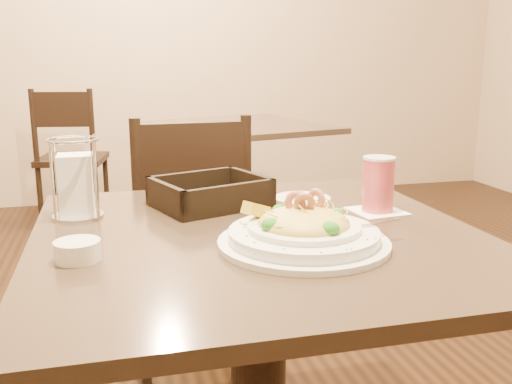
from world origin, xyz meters
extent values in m
cube|color=#443426|center=(0.00, 0.00, 0.75)|extent=(0.90, 0.90, 0.03)
cylinder|color=black|center=(0.37, 1.97, 0.01)|extent=(0.52, 0.52, 0.03)
cylinder|color=black|center=(0.37, 1.97, 0.38)|extent=(0.12, 0.12, 0.70)
cube|color=#443426|center=(0.37, 1.97, 0.75)|extent=(1.10, 1.10, 0.03)
cube|color=black|center=(-0.03, 0.92, 0.45)|extent=(0.43, 0.43, 0.04)
cylinder|color=black|center=(0.14, 1.11, 0.21)|extent=(0.04, 0.04, 0.43)
cylinder|color=black|center=(-0.22, 1.10, 0.21)|extent=(0.04, 0.04, 0.43)
cylinder|color=black|center=(0.15, 0.75, 0.21)|extent=(0.04, 0.04, 0.43)
cylinder|color=black|center=(-0.21, 0.74, 0.21)|extent=(0.04, 0.04, 0.43)
cylinder|color=black|center=(0.15, 0.75, 0.70)|extent=(0.04, 0.04, 0.46)
cylinder|color=black|center=(-0.21, 0.74, 0.70)|extent=(0.04, 0.04, 0.46)
cube|color=black|center=(-0.03, 0.74, 0.80)|extent=(0.36, 0.04, 0.22)
cube|color=black|center=(-0.54, 2.91, 0.45)|extent=(0.49, 0.49, 0.04)
cylinder|color=black|center=(-0.34, 3.06, 0.21)|extent=(0.04, 0.04, 0.43)
cylinder|color=black|center=(-0.69, 3.12, 0.21)|extent=(0.04, 0.04, 0.43)
cylinder|color=black|center=(-0.40, 2.70, 0.21)|extent=(0.04, 0.04, 0.43)
cylinder|color=black|center=(-0.75, 2.76, 0.21)|extent=(0.04, 0.04, 0.43)
cylinder|color=black|center=(-0.40, 2.70, 0.70)|extent=(0.04, 0.04, 0.46)
cylinder|color=black|center=(-0.75, 2.76, 0.70)|extent=(0.04, 0.04, 0.46)
cube|color=black|center=(-0.58, 2.73, 0.80)|extent=(0.36, 0.09, 0.22)
cylinder|color=white|center=(0.06, -0.11, 0.77)|extent=(0.33, 0.33, 0.01)
cylinder|color=white|center=(0.06, -0.11, 0.78)|extent=(0.29, 0.29, 0.02)
cylinder|color=white|center=(0.06, -0.11, 0.80)|extent=(0.21, 0.21, 0.01)
ellipsoid|color=gold|center=(0.06, -0.11, 0.81)|extent=(0.17, 0.17, 0.06)
cube|color=gold|center=(-0.02, -0.04, 0.82)|extent=(0.06, 0.05, 0.04)
cube|color=silver|center=(0.20, -0.12, 0.80)|extent=(0.12, 0.02, 0.01)
cube|color=silver|center=(0.13, -0.12, 0.80)|extent=(0.03, 0.02, 0.00)
torus|color=gold|center=(0.08, -0.11, 0.84)|extent=(0.04, 0.04, 0.02)
torus|color=gold|center=(0.06, -0.12, 0.84)|extent=(0.04, 0.04, 0.03)
torus|color=gold|center=(0.04, -0.13, 0.82)|extent=(0.04, 0.04, 0.01)
torus|color=gold|center=(0.06, -0.08, 0.82)|extent=(0.06, 0.06, 0.02)
torus|color=gold|center=(0.05, -0.08, 0.83)|extent=(0.04, 0.04, 0.01)
torus|color=gold|center=(0.05, -0.11, 0.82)|extent=(0.03, 0.03, 0.01)
torus|color=gold|center=(0.06, -0.05, 0.83)|extent=(0.06, 0.05, 0.03)
torus|color=gold|center=(0.04, -0.09, 0.83)|extent=(0.05, 0.05, 0.01)
torus|color=gold|center=(0.10, -0.08, 0.82)|extent=(0.06, 0.06, 0.02)
torus|color=gold|center=(0.12, -0.13, 0.83)|extent=(0.05, 0.06, 0.03)
torus|color=gold|center=(0.04, -0.11, 0.81)|extent=(0.04, 0.04, 0.01)
torus|color=gold|center=(0.00, -0.11, 0.83)|extent=(0.05, 0.05, 0.02)
torus|color=gold|center=(0.03, -0.09, 0.82)|extent=(0.03, 0.03, 0.01)
torus|color=gold|center=(0.10, -0.10, 0.84)|extent=(0.06, 0.05, 0.04)
torus|color=gold|center=(0.03, -0.12, 0.82)|extent=(0.05, 0.05, 0.03)
torus|color=gold|center=(0.11, -0.07, 0.83)|extent=(0.04, 0.04, 0.02)
torus|color=gold|center=(0.09, -0.08, 0.83)|extent=(0.04, 0.04, 0.02)
torus|color=gold|center=(0.01, -0.15, 0.82)|extent=(0.04, 0.04, 0.01)
torus|color=gold|center=(0.10, -0.09, 0.83)|extent=(0.03, 0.03, 0.02)
torus|color=tan|center=(0.06, -0.09, 0.85)|extent=(0.03, 0.04, 0.04)
torus|color=tan|center=(0.06, -0.11, 0.85)|extent=(0.04, 0.03, 0.04)
torus|color=tan|center=(0.09, -0.08, 0.85)|extent=(0.04, 0.04, 0.04)
torus|color=tan|center=(0.05, -0.09, 0.85)|extent=(0.04, 0.03, 0.04)
ellipsoid|color=#1F6016|center=(0.13, -0.09, 0.82)|extent=(0.03, 0.03, 0.02)
ellipsoid|color=#1F6016|center=(0.04, -0.04, 0.82)|extent=(0.04, 0.04, 0.03)
ellipsoid|color=#1F6016|center=(-0.01, -0.13, 0.82)|extent=(0.03, 0.03, 0.03)
ellipsoid|color=#1F6016|center=(0.08, -0.18, 0.82)|extent=(0.04, 0.04, 0.03)
cube|color=#266619|center=(0.05, 0.02, 0.80)|extent=(0.00, 0.00, 0.00)
cube|color=#266619|center=(0.19, -0.11, 0.80)|extent=(0.00, 0.00, 0.00)
cube|color=#266619|center=(0.15, -0.19, 0.80)|extent=(0.00, 0.00, 0.00)
cube|color=#266619|center=(0.17, -0.19, 0.80)|extent=(0.00, 0.00, 0.00)
cube|color=#266619|center=(0.17, -0.13, 0.80)|extent=(0.00, 0.00, 0.00)
cube|color=#266619|center=(0.04, -0.24, 0.80)|extent=(0.00, 0.00, 0.00)
cube|color=#266619|center=(-0.05, -0.12, 0.80)|extent=(0.00, 0.00, 0.00)
cube|color=#266619|center=(-0.05, -0.16, 0.80)|extent=(0.00, 0.00, 0.00)
cube|color=#266619|center=(-0.05, -0.07, 0.80)|extent=(0.00, 0.00, 0.00)
cube|color=#266619|center=(0.18, -0.11, 0.80)|extent=(0.00, 0.00, 0.00)
cube|color=#266619|center=(0.09, -0.24, 0.80)|extent=(0.00, 0.00, 0.00)
cube|color=#266619|center=(-0.01, -0.21, 0.80)|extent=(0.00, 0.00, 0.00)
cube|color=#266619|center=(-0.04, -0.03, 0.80)|extent=(0.00, 0.00, 0.00)
cube|color=#266619|center=(0.10, -0.24, 0.80)|extent=(0.00, 0.00, 0.00)
cube|color=#266619|center=(0.01, 0.00, 0.80)|extent=(0.00, 0.00, 0.00)
cube|color=white|center=(0.31, 0.09, 0.76)|extent=(0.13, 0.13, 0.00)
cylinder|color=#C74652|center=(0.31, 0.09, 0.83)|extent=(0.07, 0.07, 0.12)
cylinder|color=white|center=(0.31, 0.09, 0.89)|extent=(0.07, 0.07, 0.01)
cube|color=black|center=(-0.06, 0.24, 0.77)|extent=(0.30, 0.27, 0.02)
cube|color=black|center=(0.05, 0.28, 0.81)|extent=(0.08, 0.20, 0.05)
cube|color=black|center=(-0.17, 0.20, 0.81)|extent=(0.08, 0.20, 0.05)
cube|color=black|center=(-0.09, 0.33, 0.81)|extent=(0.24, 0.10, 0.05)
cube|color=black|center=(-0.03, 0.15, 0.81)|extent=(0.24, 0.10, 0.05)
cylinder|color=silver|center=(-0.36, 0.21, 0.77)|extent=(0.11, 0.11, 0.01)
torus|color=silver|center=(-0.36, 0.21, 0.94)|extent=(0.11, 0.11, 0.01)
cube|color=white|center=(-0.36, 0.21, 0.84)|extent=(0.08, 0.08, 0.14)
cylinder|color=silver|center=(-0.41, 0.17, 0.85)|extent=(0.01, 0.01, 0.17)
cylinder|color=silver|center=(-0.32, 0.17, 0.85)|extent=(0.01, 0.01, 0.17)
cylinder|color=silver|center=(-0.41, 0.26, 0.85)|extent=(0.01, 0.01, 0.17)
cylinder|color=silver|center=(-0.32, 0.26, 0.85)|extent=(0.01, 0.01, 0.17)
cylinder|color=white|center=(0.17, 0.23, 0.77)|extent=(0.16, 0.16, 0.01)
cylinder|color=white|center=(-0.35, -0.08, 0.78)|extent=(0.10, 0.10, 0.04)
camera|label=1|loc=(-0.28, -1.08, 1.11)|focal=40.00mm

